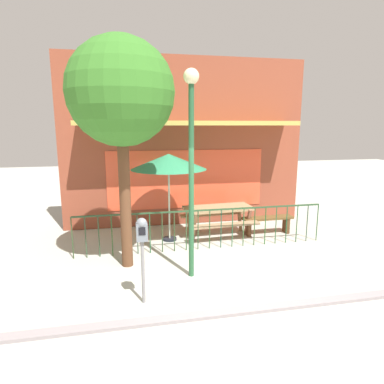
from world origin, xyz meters
name	(u,v)px	position (x,y,z in m)	size (l,w,h in m)	color
ground	(230,289)	(0.00, 0.00, 0.00)	(40.00, 40.00, 0.00)	#A5A599
pub_storefront	(185,142)	(0.00, 4.39, 2.41)	(7.05, 1.46, 4.80)	#522315
patio_fence_front	(204,222)	(0.00, 2.03, 0.66)	(5.95, 0.04, 0.97)	#264428
picnic_table_left	(218,213)	(0.61, 2.96, 0.61)	(1.88, 1.47, 0.79)	#987B55
patio_umbrella	(169,162)	(-0.71, 2.82, 2.01)	(1.87, 1.87, 2.21)	black
patio_bench	(268,221)	(1.95, 2.76, 0.35)	(1.41, 0.37, 0.48)	brown
parking_meter_near	(142,238)	(-1.55, -0.16, 1.13)	(0.18, 0.17, 1.46)	gray
street_tree	(121,94)	(-1.79, 1.43, 3.48)	(2.08, 2.08, 4.56)	brown
street_lamp	(191,146)	(-0.58, 0.67, 2.54)	(0.28, 0.28, 3.88)	#255532
curb_edge	(245,312)	(0.00, -0.77, 0.00)	(9.88, 0.20, 0.11)	gray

